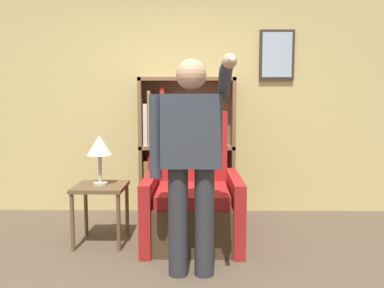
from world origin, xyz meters
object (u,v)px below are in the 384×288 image
(bookcase, at_px, (176,152))
(table_lamp, at_px, (100,147))
(side_table, at_px, (101,194))
(armchair, at_px, (193,202))
(person_standing, at_px, (191,154))

(bookcase, xyz_separation_m, table_lamp, (-0.66, -0.94, 0.16))
(bookcase, relative_size, side_table, 2.89)
(armchair, relative_size, table_lamp, 2.65)
(armchair, distance_m, person_standing, 0.96)
(side_table, bearing_deg, person_standing, -38.25)
(armchair, relative_size, side_table, 2.22)
(side_table, height_order, table_lamp, table_lamp)
(armchair, xyz_separation_m, table_lamp, (-0.86, -0.10, 0.54))
(person_standing, relative_size, side_table, 2.94)
(bookcase, distance_m, person_standing, 1.64)
(bookcase, distance_m, side_table, 1.18)
(person_standing, bearing_deg, table_lamp, 141.75)
(armchair, bearing_deg, table_lamp, -173.46)
(person_standing, xyz_separation_m, side_table, (-0.85, 0.67, -0.47))
(bookcase, bearing_deg, table_lamp, -124.78)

